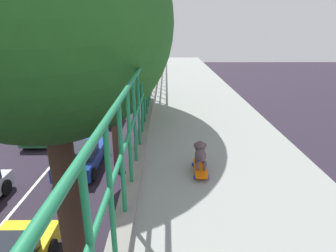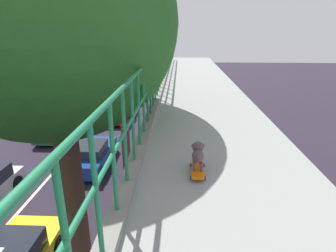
{
  "view_description": "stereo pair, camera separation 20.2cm",
  "coord_description": "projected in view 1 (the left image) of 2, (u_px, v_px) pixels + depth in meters",
  "views": [
    {
      "loc": [
        0.17,
        -1.21,
        6.94
      ],
      "look_at": [
        0.2,
        2.85,
        5.5
      ],
      "focal_mm": 29.38,
      "sensor_mm": 36.0,
      "label": 1
    },
    {
      "loc": [
        0.37,
        -1.21,
        6.94
      ],
      "look_at": [
        0.2,
        2.85,
        5.5
      ],
      "focal_mm": 29.38,
      "sensor_mm": 36.0,
      "label": 2
    }
  ],
  "objects": [
    {
      "name": "city_bus",
      "position": [
        94.0,
        78.0,
        30.31
      ],
      "size": [
        2.66,
        10.56,
        3.21
      ],
      "color": "white",
      "rests_on": "ground"
    },
    {
      "name": "car_green_sixth",
      "position": [
        46.0,
        128.0,
        18.17
      ],
      "size": [
        1.81,
        4.05,
        1.49
      ],
      "color": "#246638",
      "rests_on": "ground"
    },
    {
      "name": "small_dog",
      "position": [
        200.0,
        152.0,
        3.7
      ],
      "size": [
        0.18,
        0.41,
        0.32
      ],
      "color": "#4F3F43",
      "rests_on": "toy_skateboard"
    },
    {
      "name": "roadside_tree_far",
      "position": [
        111.0,
        57.0,
        12.42
      ],
      "size": [
        3.69,
        3.69,
        7.51
      ],
      "color": "#4F382C",
      "rests_on": "ground"
    },
    {
      "name": "car_red_taxi_seventh",
      "position": [
        110.0,
        112.0,
        21.74
      ],
      "size": [
        1.88,
        4.29,
        1.57
      ],
      "color": "red",
      "rests_on": "ground"
    },
    {
      "name": "toy_skateboard",
      "position": [
        200.0,
        168.0,
        3.7
      ],
      "size": [
        0.22,
        0.55,
        0.08
      ],
      "color": "#EC5E03",
      "rests_on": "overpass_deck"
    },
    {
      "name": "car_blue_fifth",
      "position": [
        81.0,
        157.0,
        14.31
      ],
      "size": [
        1.98,
        3.99,
        1.36
      ],
      "color": "navy",
      "rests_on": "ground"
    },
    {
      "name": "roadside_tree_mid",
      "position": [
        43.0,
        26.0,
        5.47
      ],
      "size": [
        5.23,
        5.23,
        9.46
      ],
      "color": "#473223",
      "rests_on": "ground"
    }
  ]
}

